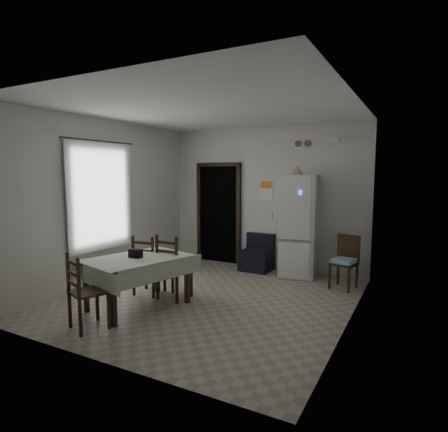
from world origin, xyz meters
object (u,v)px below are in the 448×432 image
fridge (299,226)px  dining_chair_far_right (174,266)px  dining_chair_near_head (88,291)px  corner_chair (344,262)px  dining_table (138,283)px  navy_seat (256,253)px  dining_chair_far_left (149,264)px

fridge → dining_chair_far_right: (-1.33, -2.17, -0.45)m
fridge → dining_chair_near_head: 3.99m
dining_chair_far_right → fridge: bearing=-119.1°
corner_chair → dining_table: corner_chair is taller
corner_chair → dining_chair_far_right: (-2.24, -1.75, 0.06)m
fridge → navy_seat: (-0.87, 0.00, -0.60)m
dining_chair_far_left → dining_chair_near_head: dining_chair_near_head is taller
navy_seat → dining_chair_near_head: size_ratio=0.75×
dining_chair_far_left → dining_chair_near_head: bearing=91.1°
navy_seat → dining_table: (-0.69, -2.76, 0.01)m
navy_seat → dining_table: 2.84m
corner_chair → dining_chair_near_head: dining_chair_near_head is taller
dining_table → dining_chair_far_left: (-0.27, 0.58, 0.11)m
dining_table → dining_chair_far_right: dining_chair_far_right is taller
fridge → dining_chair_far_left: fridge is taller
navy_seat → corner_chair: bearing=-11.9°
fridge → navy_seat: 1.06m
corner_chair → dining_table: (-2.46, -2.34, -0.08)m
dining_chair_near_head → dining_table: bearing=-72.4°
dining_chair_far_left → fridge: bearing=-137.7°
dining_table → dining_chair_far_left: bearing=130.3°
dining_chair_far_left → dining_chair_far_right: (0.50, 0.00, 0.02)m
dining_table → dining_chair_far_right: bearing=84.4°
navy_seat → dining_chair_far_left: (-0.96, -2.17, 0.12)m
dining_chair_far_left → dining_chair_far_right: 0.50m
navy_seat → corner_chair: corner_chair is taller
dining_table → dining_chair_near_head: bearing=-77.8°
dining_table → dining_chair_far_right: size_ratio=1.40×
fridge → dining_chair_far_left: size_ratio=1.98×
corner_chair → dining_chair_far_right: bearing=-129.0°
navy_seat → corner_chair: size_ratio=0.80×
fridge → corner_chair: fridge is taller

